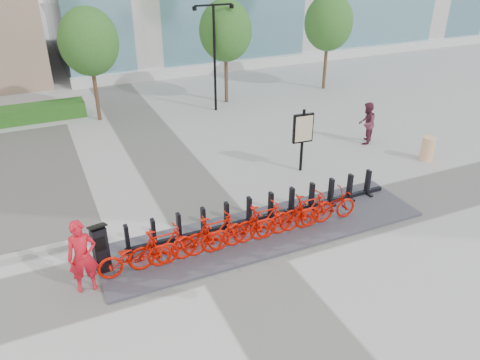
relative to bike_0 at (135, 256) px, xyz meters
name	(u,v)px	position (x,y,z in m)	size (l,w,h in m)	color
ground	(230,248)	(2.60, 0.05, -0.57)	(120.00, 120.00, 0.00)	#A7A7A7
hedge_b	(17,115)	(-2.40, 13.25, -0.22)	(6.00, 1.20, 0.70)	#296926
tree_1	(89,42)	(1.10, 12.05, 3.02)	(2.60, 2.60, 5.10)	brown
tree_2	(226,31)	(7.60, 12.05, 3.02)	(2.60, 2.60, 5.10)	brown
tree_3	(329,23)	(13.60, 12.05, 3.02)	(2.60, 2.60, 5.10)	brown
streetlamp	(214,46)	(6.60, 11.05, 2.56)	(2.00, 0.20, 5.00)	black
dock_pad	(266,230)	(3.90, 0.35, -0.53)	(9.60, 2.40, 0.08)	#40404A
dock_rail_posts	(261,209)	(3.96, 0.82, -0.07)	(8.02, 0.50, 0.85)	black
bike_0	(135,256)	(0.00, 0.00, 0.00)	(0.66, 1.88, 0.99)	#BE0C00
bike_1	(163,247)	(0.72, 0.00, 0.05)	(0.52, 1.82, 1.10)	#BE0C00
bike_2	(189,242)	(1.44, 0.00, 0.00)	(0.66, 1.88, 0.99)	#BE0C00
bike_3	(215,234)	(2.16, 0.00, 0.05)	(0.52, 1.82, 1.10)	#BE0C00
bike_4	(240,229)	(2.88, 0.00, 0.00)	(0.66, 1.88, 0.99)	#BE0C00
bike_5	(263,222)	(3.60, 0.00, 0.05)	(0.52, 1.82, 1.10)	#BE0C00
bike_6	(286,218)	(4.32, 0.00, 0.00)	(0.66, 1.88, 0.99)	#BE0C00
bike_7	(307,210)	(5.04, 0.00, 0.05)	(0.52, 1.82, 1.10)	#BE0C00
bike_8	(328,207)	(5.76, 0.00, 0.00)	(0.66, 1.88, 0.99)	#BE0C00
kiosk	(101,248)	(-0.75, 0.41, 0.18)	(0.48, 0.43, 1.40)	black
worker_red	(82,257)	(-1.22, -0.05, 0.38)	(0.69, 0.46, 1.90)	red
pedestrian	(367,123)	(10.69, 4.58, 0.30)	(0.85, 0.66, 1.75)	#63273B
construction_barrel	(428,149)	(11.81, 2.23, -0.11)	(0.48, 0.48, 0.93)	orange
map_sign	(303,131)	(6.92, 3.45, 0.98)	(0.77, 0.18, 2.34)	black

